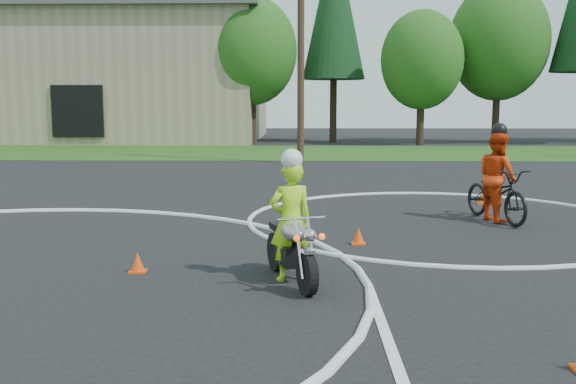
{
  "coord_description": "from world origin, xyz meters",
  "views": [
    {
      "loc": [
        5.13,
        -5.2,
        2.4
      ],
      "look_at": [
        4.9,
        4.29,
        1.1
      ],
      "focal_mm": 40.0,
      "sensor_mm": 36.0,
      "label": 1
    }
  ],
  "objects": [
    {
      "name": "treeline",
      "position": [
        14.78,
        34.61,
        6.62
      ],
      "size": [
        38.2,
        8.1,
        14.52
      ],
      "color": "#382619",
      "rests_on": "ground"
    },
    {
      "name": "rider_primary_grp",
      "position": [
        4.96,
        3.39,
        0.88
      ],
      "size": [
        0.7,
        0.58,
        1.81
      ],
      "rotation": [
        0.0,
        0.0,
        0.35
      ],
      "color": "#A8F019",
      "rests_on": "ground"
    },
    {
      "name": "primary_motorcycle",
      "position": [
        4.97,
        3.26,
        0.47
      ],
      "size": [
        0.83,
        1.78,
        0.98
      ],
      "rotation": [
        0.0,
        0.0,
        0.35
      ],
      "color": "black",
      "rests_on": "ground"
    },
    {
      "name": "course_markings",
      "position": [
        2.17,
        4.35,
        0.01
      ],
      "size": [
        19.05,
        19.05,
        0.12
      ],
      "color": "silver",
      "rests_on": "ground"
    },
    {
      "name": "utility_poles",
      "position": [
        5.0,
        21.0,
        5.2
      ],
      "size": [
        41.6,
        1.12,
        10.0
      ],
      "color": "#473321",
      "rests_on": "ground"
    },
    {
      "name": "rider_second_grp",
      "position": [
        9.12,
        8.02,
        0.71
      ],
      "size": [
        1.31,
        2.23,
        2.03
      ],
      "rotation": [
        0.0,
        0.0,
        0.29
      ],
      "color": "black",
      "rests_on": "ground"
    },
    {
      "name": "traffic_cones",
      "position": [
        5.08,
        3.77,
        0.14
      ],
      "size": [
        14.99,
        13.52,
        0.3
      ],
      "color": "#EA460C",
      "rests_on": "ground"
    },
    {
      "name": "grass_strip",
      "position": [
        0.0,
        27.0,
        0.01
      ],
      "size": [
        120.0,
        10.0,
        0.02
      ],
      "primitive_type": "cube",
      "color": "#1E4714",
      "rests_on": "ground"
    }
  ]
}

